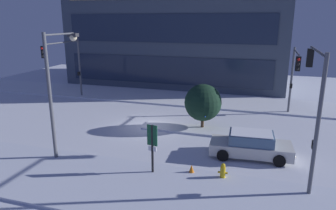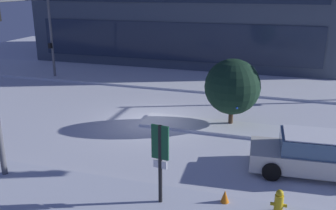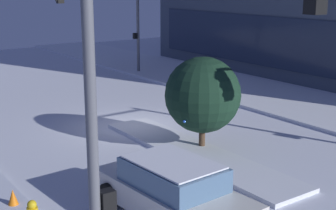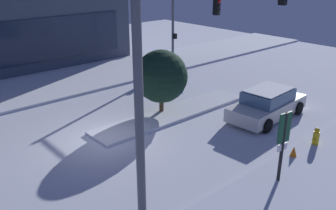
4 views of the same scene
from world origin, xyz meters
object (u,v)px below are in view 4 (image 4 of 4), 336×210
car_near (267,104)px  parking_info_sign (283,140)px  traffic_light_corner_near_right (336,25)px  construction_cone (293,153)px  decorated_tree_median (161,76)px  street_lamp_arched (121,86)px  traffic_light_corner_far_right (190,18)px  fire_hydrant (316,138)px

car_near → parking_info_sign: bearing=-145.3°
traffic_light_corner_near_right → construction_cone: size_ratio=11.71×
traffic_light_corner_near_right → decorated_tree_median: size_ratio=1.96×
construction_cone → street_lamp_arched: bearing=178.2°
traffic_light_corner_near_right → traffic_light_corner_far_right: 9.64m
traffic_light_corner_far_right → street_lamp_arched: 17.10m
traffic_light_corner_near_right → parking_info_sign: 8.22m
street_lamp_arched → decorated_tree_median: size_ratio=2.15×
car_near → parking_info_sign: size_ratio=1.78×
street_lamp_arched → construction_cone: (7.71, -0.24, -4.37)m
traffic_light_corner_near_right → traffic_light_corner_far_right: traffic_light_corner_near_right is taller
traffic_light_corner_far_right → parking_info_sign: size_ratio=2.07×
decorated_tree_median → car_near: bearing=-47.2°
decorated_tree_median → parking_info_sign: bearing=-98.2°
car_near → street_lamp_arched: 11.55m
car_near → traffic_light_corner_near_right: bearing=-32.2°
car_near → street_lamp_arched: street_lamp_arched is taller
traffic_light_corner_far_right → car_near: bearing=-17.7°
car_near → decorated_tree_median: bearing=129.2°
construction_cone → parking_info_sign: bearing=-163.7°
car_near → fire_hydrant: car_near is taller
parking_info_sign → construction_cone: size_ratio=4.86×
traffic_light_corner_near_right → parking_info_sign: bearing=106.5°
car_near → parking_info_sign: 6.03m
car_near → construction_cone: size_ratio=8.66×
traffic_light_corner_near_right → fire_hydrant: bearing=113.4°
traffic_light_corner_near_right → fire_hydrant: 5.87m
car_near → decorated_tree_median: (-3.58, 3.86, 1.26)m
street_lamp_arched → construction_cone: size_ratio=12.85×
traffic_light_corner_far_right → decorated_tree_median: (-6.17, -4.27, -1.85)m
fire_hydrant → construction_cone: 1.60m
fire_hydrant → construction_cone: size_ratio=1.60×
traffic_light_corner_far_right → street_lamp_arched: (-13.05, -11.01, 0.83)m
street_lamp_arched → construction_cone: bearing=-87.2°
traffic_light_corner_far_right → parking_info_sign: (-7.25, -11.82, -2.12)m
street_lamp_arched → construction_cone: street_lamp_arched is taller
decorated_tree_median → construction_cone: decorated_tree_median is taller
street_lamp_arched → decorated_tree_median: 10.01m
fire_hydrant → traffic_light_corner_far_right: bearing=71.7°
construction_cone → fire_hydrant: bearing=-2.1°
parking_info_sign → decorated_tree_median: 7.63m
street_lamp_arched → car_near: bearing=-70.0°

